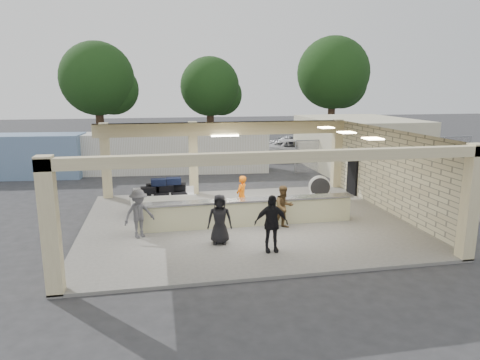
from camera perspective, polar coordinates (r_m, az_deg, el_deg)
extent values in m
plane|color=#2B2B2E|center=(16.53, 0.54, -5.78)|extent=(120.00, 120.00, 0.00)
cube|color=#65625E|center=(16.51, 0.54, -5.61)|extent=(12.00, 10.00, 0.10)
cube|color=#C4B483|center=(15.80, 0.57, 6.38)|extent=(12.00, 10.00, 0.02)
cube|color=beige|center=(18.23, 19.36, 0.91)|extent=(0.02, 10.00, 3.50)
cube|color=black|center=(21.08, 14.76, 1.00)|extent=(0.10, 0.95, 2.10)
cube|color=#C4B483|center=(20.48, -2.13, 6.88)|extent=(12.00, 0.50, 0.60)
cube|color=#C4B483|center=(11.15, 5.60, 3.08)|extent=(12.00, 0.30, 0.30)
cube|color=#C4B483|center=(20.55, -17.44, 2.40)|extent=(0.40, 0.40, 3.50)
cube|color=#C4B483|center=(20.48, -6.25, 2.87)|extent=(0.40, 0.40, 3.50)
cube|color=#C4B483|center=(22.34, 12.76, 3.42)|extent=(0.40, 0.40, 3.50)
cube|color=#C4B483|center=(11.41, -23.99, -5.74)|extent=(0.40, 0.40, 3.50)
cube|color=#C4B483|center=(14.27, 28.35, -2.69)|extent=(0.40, 0.40, 3.50)
cube|color=white|center=(20.27, -2.01, 5.91)|extent=(1.30, 0.12, 0.06)
cube|color=#FFEABF|center=(18.35, 11.39, 6.87)|extent=(0.55, 0.55, 0.04)
cube|color=#FFEABF|center=(16.53, 14.02, 6.18)|extent=(0.55, 0.55, 0.04)
cube|color=#FFEABF|center=(14.75, 17.29, 5.29)|extent=(0.55, 0.55, 0.04)
cube|color=beige|center=(15.90, 0.91, -4.44)|extent=(8.00, 0.50, 0.90)
cube|color=#B7B7BC|center=(15.76, 0.92, -2.70)|extent=(8.20, 0.58, 0.06)
cube|color=white|center=(17.48, -10.08, -2.58)|extent=(2.52, 1.54, 0.12)
cylinder|color=black|center=(17.09, -13.37, -4.46)|extent=(0.13, 0.40, 0.40)
cylinder|color=black|center=(18.14, -13.18, -3.47)|extent=(0.13, 0.40, 0.40)
cylinder|color=black|center=(17.08, -6.68, -4.21)|extent=(0.13, 0.40, 0.40)
cylinder|color=black|center=(18.13, -6.88, -3.24)|extent=(0.13, 0.40, 0.40)
cube|color=white|center=(18.15, -10.11, -1.38)|extent=(2.49, 0.10, 0.30)
cube|color=white|center=(16.70, -10.10, -2.57)|extent=(2.49, 0.10, 0.30)
cube|color=black|center=(17.17, -12.76, -2.32)|extent=(0.58, 0.39, 0.26)
cube|color=black|center=(17.14, -10.43, -2.24)|extent=(0.58, 0.39, 0.26)
cube|color=black|center=(17.15, -8.10, -2.15)|extent=(0.58, 0.39, 0.26)
cube|color=black|center=(17.74, -12.68, -1.84)|extent=(0.58, 0.39, 0.26)
cube|color=black|center=(17.72, -10.43, -1.76)|extent=(0.58, 0.39, 0.26)
cube|color=black|center=(17.73, -8.17, -1.68)|extent=(0.58, 0.39, 0.26)
cube|color=black|center=(17.19, -12.13, -1.35)|extent=(0.58, 0.39, 0.26)
cube|color=black|center=(17.37, -9.81, -1.11)|extent=(0.58, 0.39, 0.26)
cube|color=black|center=(17.57, -8.19, -0.90)|extent=(0.58, 0.39, 0.26)
cube|color=black|center=(17.67, -11.43, -0.95)|extent=(0.58, 0.39, 0.26)
cube|color=black|center=(17.31, -10.83, -0.28)|extent=(0.58, 0.39, 0.26)
cube|color=black|center=(17.41, -8.86, -0.14)|extent=(0.58, 0.39, 0.26)
cylinder|color=white|center=(19.75, 10.58, -0.88)|extent=(1.03, 0.54, 0.98)
cylinder|color=black|center=(19.75, 10.58, -0.88)|extent=(0.93, 0.56, 0.87)
cube|color=white|center=(19.74, 9.65, -2.15)|extent=(0.07, 0.55, 0.33)
cube|color=white|center=(19.98, 11.41, -2.05)|extent=(0.07, 0.55, 0.33)
imported|color=orange|center=(16.93, 0.21, -2.13)|extent=(0.63, 0.66, 1.62)
imported|color=brown|center=(15.50, 5.87, -3.63)|extent=(0.83, 0.54, 1.59)
imported|color=black|center=(13.31, 4.17, -5.79)|extent=(1.08, 0.45, 1.81)
imported|color=#505055|center=(14.89, -13.32, -4.38)|extent=(1.14, 0.83, 1.68)
imported|color=black|center=(13.96, -2.73, -5.24)|extent=(0.85, 0.46, 1.64)
imported|color=silver|center=(31.01, 7.32, 4.05)|extent=(5.54, 3.34, 1.48)
imported|color=silver|center=(32.63, 19.07, 3.98)|extent=(5.37, 3.98, 1.60)
imported|color=black|center=(33.26, 7.61, 4.55)|extent=(4.43, 1.87, 1.44)
cube|color=silver|center=(26.56, -8.47, 3.66)|extent=(11.30, 3.15, 2.42)
cylinder|color=gray|center=(26.05, 7.37, 3.07)|extent=(0.06, 0.06, 2.00)
cylinder|color=gray|center=(26.75, 11.44, 3.16)|extent=(0.06, 0.06, 2.00)
cylinder|color=gray|center=(27.57, 15.29, 3.24)|extent=(0.06, 0.06, 2.00)
cylinder|color=gray|center=(28.51, 18.91, 3.29)|extent=(0.06, 0.06, 2.00)
cylinder|color=gray|center=(29.56, 22.28, 3.34)|extent=(0.06, 0.06, 2.00)
cylinder|color=gray|center=(30.70, 25.41, 3.36)|extent=(0.06, 0.06, 2.00)
cylinder|color=gray|center=(31.92, 28.31, 3.38)|extent=(0.06, 0.06, 2.00)
cube|color=gray|center=(28.51, 18.91, 3.29)|extent=(12.00, 0.02, 2.00)
cylinder|color=gray|center=(28.38, 19.05, 5.29)|extent=(12.00, 0.05, 0.05)
cylinder|color=#382619|center=(39.79, -18.17, 7.53)|extent=(0.70, 0.70, 4.50)
sphere|color=black|center=(39.70, -18.52, 12.70)|extent=(6.30, 6.30, 6.30)
sphere|color=black|center=(40.16, -16.60, 11.53)|extent=(4.50, 4.50, 4.50)
cylinder|color=#382619|center=(41.83, -3.98, 7.96)|extent=(0.70, 0.70, 4.00)
sphere|color=black|center=(41.72, -4.04, 12.34)|extent=(5.60, 5.60, 5.60)
sphere|color=black|center=(42.48, -2.49, 11.28)|extent=(4.00, 4.00, 4.00)
cylinder|color=#382619|center=(43.97, 12.08, 8.58)|extent=(0.70, 0.70, 5.00)
sphere|color=black|center=(43.91, 12.32, 13.79)|extent=(7.00, 7.00, 7.00)
sphere|color=black|center=(44.92, 13.39, 12.43)|extent=(5.00, 5.00, 5.00)
cube|color=beige|center=(28.60, 15.38, 4.76)|extent=(6.00, 8.00, 3.20)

